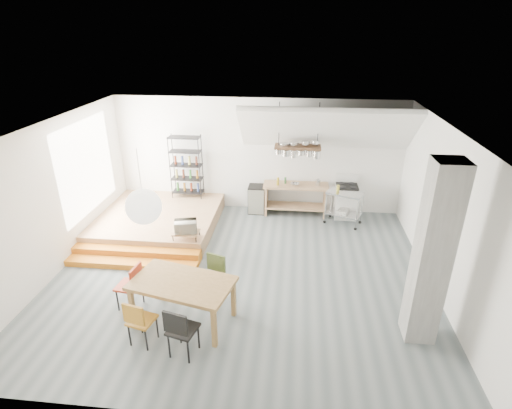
# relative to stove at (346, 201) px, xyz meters

# --- Properties ---
(floor) EXTENTS (8.00, 8.00, 0.00)m
(floor) POSITION_rel_stove_xyz_m (-2.50, -3.16, -0.48)
(floor) COLOR #566163
(floor) RESTS_ON ground
(wall_back) EXTENTS (8.00, 0.04, 3.20)m
(wall_back) POSITION_rel_stove_xyz_m (-2.50, 0.34, 1.12)
(wall_back) COLOR silver
(wall_back) RESTS_ON ground
(wall_left) EXTENTS (0.04, 7.00, 3.20)m
(wall_left) POSITION_rel_stove_xyz_m (-6.50, -3.16, 1.12)
(wall_left) COLOR silver
(wall_left) RESTS_ON ground
(wall_right) EXTENTS (0.04, 7.00, 3.20)m
(wall_right) POSITION_rel_stove_xyz_m (1.50, -3.16, 1.12)
(wall_right) COLOR silver
(wall_right) RESTS_ON ground
(ceiling) EXTENTS (8.00, 7.00, 0.02)m
(ceiling) POSITION_rel_stove_xyz_m (-2.50, -3.16, 2.72)
(ceiling) COLOR white
(ceiling) RESTS_ON wall_back
(slope_ceiling) EXTENTS (4.40, 1.44, 1.32)m
(slope_ceiling) POSITION_rel_stove_xyz_m (-0.70, -0.26, 2.07)
(slope_ceiling) COLOR white
(slope_ceiling) RESTS_ON wall_back
(window_pane) EXTENTS (0.02, 2.50, 2.20)m
(window_pane) POSITION_rel_stove_xyz_m (-6.48, -1.66, 1.32)
(window_pane) COLOR white
(window_pane) RESTS_ON wall_left
(platform) EXTENTS (3.00, 3.00, 0.40)m
(platform) POSITION_rel_stove_xyz_m (-5.00, -1.16, -0.28)
(platform) COLOR #A47652
(platform) RESTS_ON ground
(step_lower) EXTENTS (3.00, 0.35, 0.13)m
(step_lower) POSITION_rel_stove_xyz_m (-5.00, -3.11, -0.41)
(step_lower) COLOR #C96E17
(step_lower) RESTS_ON ground
(step_upper) EXTENTS (3.00, 0.35, 0.27)m
(step_upper) POSITION_rel_stove_xyz_m (-5.00, -2.76, -0.35)
(step_upper) COLOR #C96E17
(step_upper) RESTS_ON ground
(concrete_column) EXTENTS (0.50, 0.50, 3.20)m
(concrete_column) POSITION_rel_stove_xyz_m (0.80, -4.66, 1.12)
(concrete_column) COLOR slate
(concrete_column) RESTS_ON ground
(kitchen_counter) EXTENTS (1.80, 0.60, 0.91)m
(kitchen_counter) POSITION_rel_stove_xyz_m (-1.40, -0.01, 0.15)
(kitchen_counter) COLOR #A47652
(kitchen_counter) RESTS_ON ground
(stove) EXTENTS (0.60, 0.60, 1.18)m
(stove) POSITION_rel_stove_xyz_m (0.00, 0.00, 0.00)
(stove) COLOR white
(stove) RESTS_ON ground
(pot_rack) EXTENTS (1.20, 0.50, 1.43)m
(pot_rack) POSITION_rel_stove_xyz_m (-1.37, -0.23, 1.50)
(pot_rack) COLOR #412A1A
(pot_rack) RESTS_ON ceiling
(wire_shelving) EXTENTS (0.88, 0.38, 1.80)m
(wire_shelving) POSITION_rel_stove_xyz_m (-4.50, 0.04, 0.85)
(wire_shelving) COLOR black
(wire_shelving) RESTS_ON platform
(microwave_shelf) EXTENTS (0.60, 0.40, 0.16)m
(microwave_shelf) POSITION_rel_stove_xyz_m (-3.90, -2.41, 0.07)
(microwave_shelf) COLOR #A47652
(microwave_shelf) RESTS_ON platform
(paper_lantern) EXTENTS (0.60, 0.60, 0.60)m
(paper_lantern) POSITION_rel_stove_xyz_m (-3.91, -4.58, 1.72)
(paper_lantern) COLOR white
(paper_lantern) RESTS_ON ceiling
(dining_table) EXTENTS (1.95, 1.38, 0.84)m
(dining_table) POSITION_rel_stove_xyz_m (-3.33, -4.72, 0.27)
(dining_table) COLOR brown
(dining_table) RESTS_ON ground
(chair_mustard) EXTENTS (0.49, 0.49, 0.89)m
(chair_mustard) POSITION_rel_stove_xyz_m (-3.89, -5.40, 0.05)
(chair_mustard) COLOR #A66D1C
(chair_mustard) RESTS_ON ground
(chair_black) EXTENTS (0.53, 0.53, 0.96)m
(chair_black) POSITION_rel_stove_xyz_m (-3.14, -5.59, 0.09)
(chair_black) COLOR black
(chair_black) RESTS_ON ground
(chair_olive) EXTENTS (0.54, 0.54, 0.92)m
(chair_olive) POSITION_rel_stove_xyz_m (-2.92, -4.00, 0.07)
(chair_olive) COLOR #4B5A2A
(chair_olive) RESTS_ON ground
(chair_red) EXTENTS (0.47, 0.47, 0.93)m
(chair_red) POSITION_rel_stove_xyz_m (-4.38, -4.46, 0.07)
(chair_red) COLOR #B9351A
(chair_red) RESTS_ON ground
(rolling_cart) EXTENTS (1.04, 0.83, 0.92)m
(rolling_cart) POSITION_rel_stove_xyz_m (-0.10, -0.46, 0.11)
(rolling_cart) COLOR silver
(rolling_cart) RESTS_ON ground
(mini_fridge) EXTENTS (0.47, 0.47, 0.80)m
(mini_fridge) POSITION_rel_stove_xyz_m (-2.50, 0.04, -0.08)
(mini_fridge) COLOR black
(mini_fridge) RESTS_ON ground
(microwave) EXTENTS (0.58, 0.46, 0.28)m
(microwave) POSITION_rel_stove_xyz_m (-3.90, -2.41, 0.23)
(microwave) COLOR beige
(microwave) RESTS_ON microwave_shelf
(bowl) EXTENTS (0.28, 0.28, 0.06)m
(bowl) POSITION_rel_stove_xyz_m (-1.43, -0.06, 0.46)
(bowl) COLOR silver
(bowl) RESTS_ON kitchen_counter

